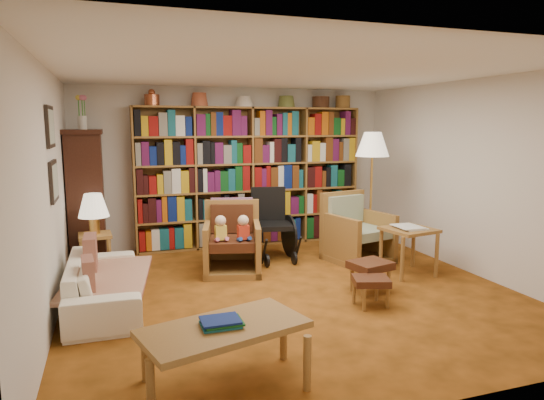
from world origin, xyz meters
name	(u,v)px	position (x,y,z in m)	size (l,w,h in m)	color
floor	(290,291)	(0.00, 0.00, 0.00)	(5.00, 5.00, 0.00)	#9B5317
ceiling	(292,71)	(0.00, 0.00, 2.50)	(5.00, 5.00, 0.00)	white
wall_back	(236,167)	(0.00, 2.50, 1.25)	(5.00, 5.00, 0.00)	silver
wall_front	(428,230)	(0.00, -2.50, 1.25)	(5.00, 5.00, 0.00)	silver
wall_left	(49,195)	(-2.50, 0.00, 1.25)	(5.00, 5.00, 0.00)	silver
wall_right	(472,177)	(2.50, 0.00, 1.25)	(5.00, 5.00, 0.00)	silver
bookshelf	(251,172)	(0.20, 2.33, 1.17)	(3.60, 0.30, 2.42)	olive
curio_cabinet	(87,196)	(-2.25, 2.00, 0.95)	(0.50, 0.95, 2.40)	black
framed_pictures	(52,154)	(-2.48, 0.30, 1.62)	(0.03, 0.52, 0.97)	black
sofa	(104,283)	(-2.05, 0.18, 0.26)	(0.70, 1.80, 0.52)	white
sofa_throw	(108,279)	(-2.00, 0.18, 0.30)	(0.81, 1.50, 0.04)	beige
cushion_left	(91,258)	(-2.18, 0.53, 0.45)	(0.13, 0.42, 0.42)	maroon
cushion_right	(88,276)	(-2.18, -0.17, 0.45)	(0.11, 0.35, 0.35)	maroon
side_table_lamp	(96,245)	(-2.15, 1.32, 0.41)	(0.42, 0.42, 0.55)	olive
table_lamp	(93,207)	(-2.15, 1.32, 0.90)	(0.38, 0.38, 0.52)	gold
armchair_leather	(230,242)	(-0.46, 1.03, 0.38)	(0.91, 0.93, 0.93)	olive
armchair_sage	(355,234)	(1.36, 0.98, 0.37)	(0.96, 0.97, 0.96)	olive
wheelchair	(271,227)	(0.24, 1.42, 0.47)	(0.59, 0.82, 1.03)	black
floor_lamp	(372,149)	(1.69, 1.14, 1.57)	(0.48, 0.48, 1.82)	gold
side_table_papers	(409,235)	(1.68, 0.14, 0.52)	(0.67, 0.67, 0.64)	olive
footstool_a	(370,267)	(0.85, -0.34, 0.30)	(0.51, 0.46, 0.37)	#472513
footstool_b	(371,283)	(0.65, -0.71, 0.26)	(0.45, 0.41, 0.32)	#472513
coffee_table	(224,332)	(-1.19, -1.79, 0.42)	(1.31, 0.89, 0.52)	olive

